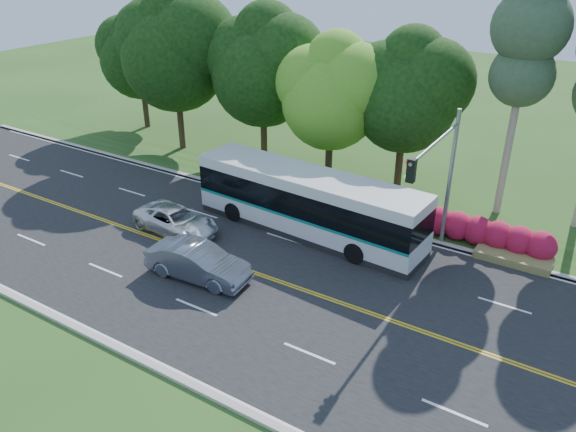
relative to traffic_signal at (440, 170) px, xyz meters
The scene contains 12 objects.
ground 9.65m from the traffic_signal, 140.23° to the right, with size 120.00×120.00×0.00m, color #284918.
road 9.65m from the traffic_signal, 140.23° to the right, with size 60.00×14.00×0.02m, color black.
curb_north 8.15m from the traffic_signal, 164.96° to the left, with size 60.00×0.30×0.15m, color #ADA69D.
curb_south 14.86m from the traffic_signal, 117.35° to the right, with size 60.00×0.30×0.15m, color #ADA69D.
grass_verge 8.74m from the traffic_signal, 151.03° to the left, with size 60.00×4.00×0.10m, color #284918.
lane_markings 9.71m from the traffic_signal, 140.63° to the right, with size 57.60×13.82×0.00m.
tree_row 13.61m from the traffic_signal, 150.00° to the left, with size 44.70×9.10×13.84m.
bougainvillea_hedge 4.86m from the traffic_signal, 75.94° to the left, with size 9.50×2.25×1.50m.
traffic_signal is the anchor object (origin of this frame).
transit_bus 7.08m from the traffic_signal, behind, with size 12.75×3.57×3.30m.
sedan 11.60m from the traffic_signal, 139.84° to the right, with size 1.71×4.91×1.62m, color slate.
suv 13.53m from the traffic_signal, 160.68° to the right, with size 2.24×4.85×1.35m, color silver.
Camera 1 is at (13.01, -17.86, 14.10)m, focal length 35.00 mm.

